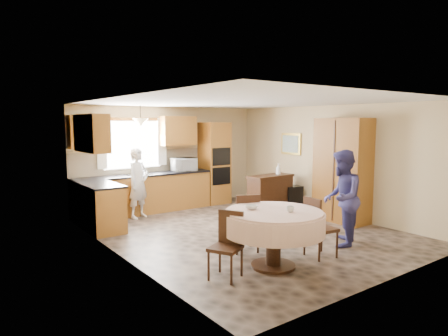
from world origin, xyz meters
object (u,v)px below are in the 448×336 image
object	(u,v)px
sideboard	(270,195)
dining_table	(274,223)
oven_tower	(215,163)
cupboard	(342,170)
chair_right	(317,224)
chair_left	(228,241)
person_dining	(342,198)
chair_back	(246,220)
person_sink	(138,183)

from	to	relation	value
sideboard	dining_table	world-z (taller)	dining_table
oven_tower	cupboard	xyz separation A→B (m)	(1.07, -3.23, 0.04)
dining_table	chair_right	distance (m)	0.86
oven_tower	cupboard	bearing A→B (deg)	-71.68
sideboard	chair_left	distance (m)	4.15
person_dining	chair_left	bearing A→B (deg)	-32.68
cupboard	person_dining	size ratio (longest dim) A/B	1.33
chair_right	chair_back	bearing A→B (deg)	49.67
sideboard	chair_back	xyz separation A→B (m)	(-2.36, -1.95, 0.12)
dining_table	chair_left	xyz separation A→B (m)	(-0.76, 0.10, -0.16)
cupboard	chair_back	bearing A→B (deg)	-172.37
oven_tower	person_dining	distance (m)	4.33
cupboard	chair_right	world-z (taller)	cupboard
sideboard	chair_right	world-z (taller)	chair_right
chair_back	chair_right	bearing A→B (deg)	150.73
chair_left	chair_back	world-z (taller)	chair_back
dining_table	chair_right	world-z (taller)	chair_right
person_sink	person_dining	bearing A→B (deg)	-87.61
chair_back	person_sink	world-z (taller)	person_sink
chair_right	person_dining	bearing A→B (deg)	-69.04
dining_table	cupboard	bearing A→B (deg)	20.69
chair_left	chair_right	size ratio (longest dim) A/B	0.95
dining_table	person_sink	size ratio (longest dim) A/B	0.95
oven_tower	person_sink	bearing A→B (deg)	-170.49
cupboard	person_sink	distance (m)	4.44
chair_left	person_dining	size ratio (longest dim) A/B	0.55
oven_tower	chair_right	size ratio (longest dim) A/B	2.22
oven_tower	chair_right	distance (m)	4.67
cupboard	dining_table	size ratio (longest dim) A/B	1.50
cupboard	chair_back	distance (m)	3.07
sideboard	dining_table	size ratio (longest dim) A/B	0.79
sideboard	person_sink	distance (m)	3.07
cupboard	dining_table	bearing A→B (deg)	-159.31
chair_back	chair_right	world-z (taller)	chair_back
person_dining	oven_tower	bearing A→B (deg)	-127.07
chair_left	sideboard	bearing A→B (deg)	101.34
oven_tower	chair_right	bearing A→B (deg)	-104.66
chair_left	person_sink	bearing A→B (deg)	145.59
oven_tower	chair_left	size ratio (longest dim) A/B	2.34
oven_tower	chair_right	world-z (taller)	oven_tower
chair_right	person_dining	xyz separation A→B (m)	(0.82, 0.18, 0.30)
dining_table	sideboard	bearing A→B (deg)	47.87
chair_right	cupboard	bearing A→B (deg)	-52.08
sideboard	person_sink	size ratio (longest dim) A/B	0.75
chair_back	chair_right	distance (m)	1.13
chair_left	chair_right	distance (m)	1.62
person_sink	sideboard	bearing A→B (deg)	-49.36
sideboard	person_dining	distance (m)	2.78
oven_tower	dining_table	size ratio (longest dim) A/B	1.44
chair_right	oven_tower	bearing A→B (deg)	-5.99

